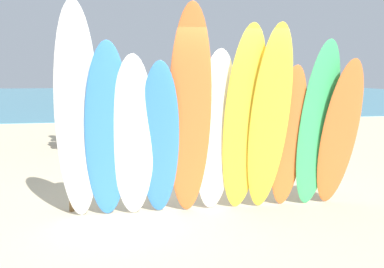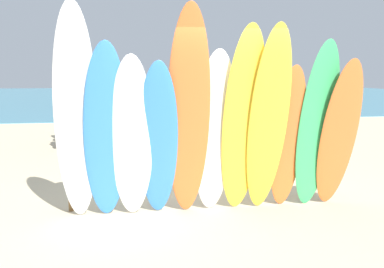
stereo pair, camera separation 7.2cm
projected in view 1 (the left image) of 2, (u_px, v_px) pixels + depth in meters
ground at (134, 117)px, 20.77m from camera, size 60.00×60.00×0.00m
ocean_water at (116, 96)px, 38.47m from camera, size 60.00×40.00×0.02m
surfboard_rack at (207, 166)px, 7.08m from camera, size 4.04×0.07×0.70m
surfboard_white_0 at (77, 115)px, 6.11m from camera, size 0.58×0.68×2.83m
surfboard_blue_1 at (107, 133)px, 6.21m from camera, size 0.60×0.67×2.35m
surfboard_white_2 at (133, 138)px, 6.28m from camera, size 0.60×0.65×2.19m
surfboard_blue_3 at (159, 140)px, 6.35m from camera, size 0.58×0.73×2.11m
surfboard_orange_4 at (190, 114)px, 6.31m from camera, size 0.63×0.82×2.82m
surfboard_white_5 at (216, 132)px, 6.55m from camera, size 0.60×0.58×2.26m
surfboard_yellow_6 at (244, 121)px, 6.50m from camera, size 0.60×0.75×2.58m
surfboard_yellow_7 at (269, 121)px, 6.51m from camera, size 0.57×0.83×2.59m
surfboard_orange_8 at (289, 138)px, 6.78m from camera, size 0.48×0.54×2.06m
surfboard_green_9 at (318, 126)px, 6.78m from camera, size 0.63×0.65×2.40m
surfboard_orange_10 at (340, 134)px, 6.82m from camera, size 0.62×0.74×2.15m
beachgoer_near_rack at (131, 108)px, 13.70m from camera, size 0.58×0.35×1.62m
beachgoer_by_water at (66, 109)px, 12.91m from camera, size 0.44×0.61×1.68m
beachgoer_photographing at (205, 107)px, 13.61m from camera, size 0.44×0.57×1.68m
beachgoer_midbeach at (67, 114)px, 11.61m from camera, size 0.42×0.60×1.61m
beachgoer_strolling at (247, 113)px, 11.51m from camera, size 0.44×0.62×1.69m
distant_boat at (197, 103)px, 27.57m from camera, size 4.57×1.86×0.36m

